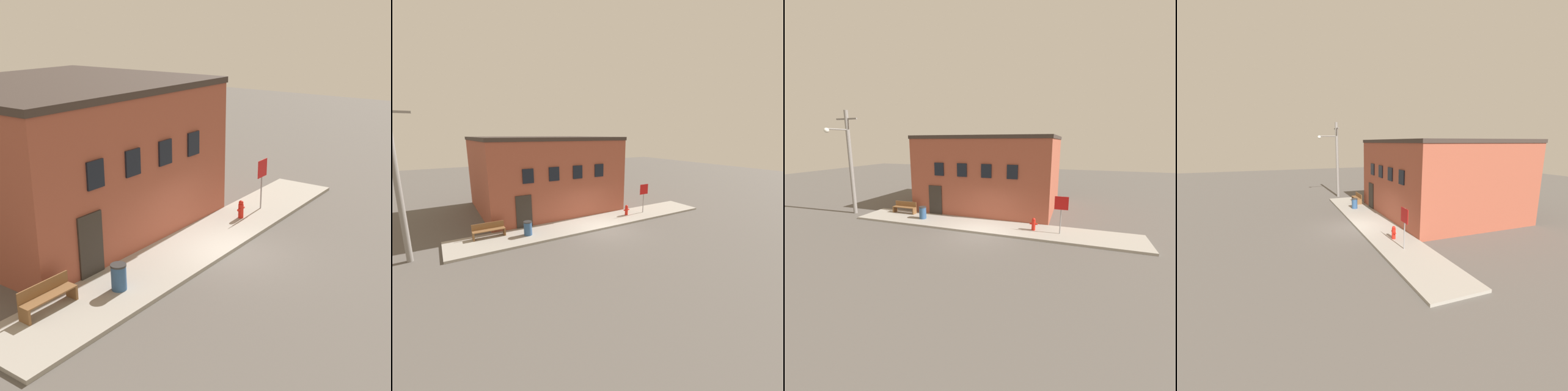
% 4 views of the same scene
% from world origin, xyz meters
% --- Properties ---
extents(ground_plane, '(80.00, 80.00, 0.00)m').
position_xyz_m(ground_plane, '(0.00, 0.00, 0.00)').
color(ground_plane, '#56514C').
extents(sidewalk, '(17.89, 2.65, 0.13)m').
position_xyz_m(sidewalk, '(0.00, 1.33, 0.07)').
color(sidewalk, '#9E998E').
rests_on(sidewalk, ground).
extents(brick_building, '(9.99, 9.02, 5.69)m').
position_xyz_m(brick_building, '(-1.30, 7.10, 2.85)').
color(brick_building, '#9E4C38').
rests_on(brick_building, ground).
extents(fire_hydrant, '(0.46, 0.22, 0.75)m').
position_xyz_m(fire_hydrant, '(2.93, 1.39, 0.50)').
color(fire_hydrant, red).
rests_on(fire_hydrant, sidewalk).
extents(stop_sign, '(0.75, 0.06, 2.15)m').
position_xyz_m(stop_sign, '(4.42, 1.28, 1.65)').
color(stop_sign, gray).
rests_on(stop_sign, sidewalk).
extents(bench, '(1.77, 0.44, 0.83)m').
position_xyz_m(bench, '(-6.53, 2.09, 0.55)').
color(bench, brown).
rests_on(bench, sidewalk).
extents(trash_bin, '(0.49, 0.49, 0.83)m').
position_xyz_m(trash_bin, '(-4.50, 1.25, 0.55)').
color(trash_bin, '#2D517F').
rests_on(trash_bin, sidewalk).
extents(utility_pole, '(1.80, 2.01, 7.41)m').
position_xyz_m(utility_pole, '(-10.29, 1.07, 3.97)').
color(utility_pole, gray).
rests_on(utility_pole, ground).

